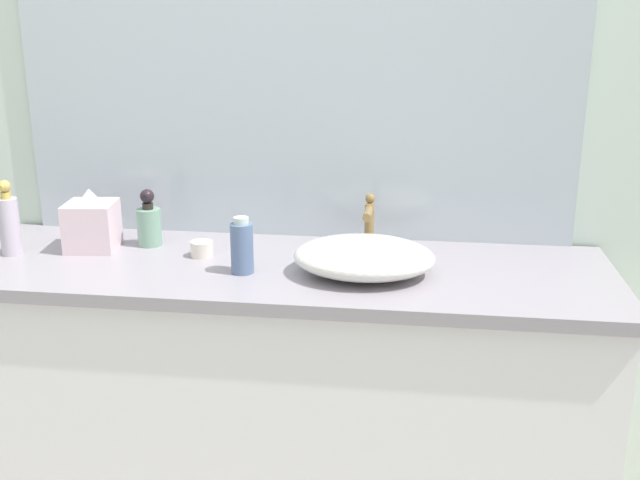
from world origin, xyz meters
TOP-DOWN VIEW (x-y plane):
  - bathroom_wall_rear at (0.00, 0.73)m, footprint 6.00×0.06m
  - vanity_counter at (0.12, 0.41)m, footprint 1.78×0.56m
  - wall_mirror_panel at (0.12, 0.69)m, footprint 1.62×0.01m
  - sink_basin at (0.35, 0.37)m, footprint 0.36×0.30m
  - faucet at (0.35, 0.53)m, footprint 0.03×0.14m
  - soap_dispenser at (-0.28, 0.53)m, footprint 0.07×0.07m
  - lotion_bottle at (0.04, 0.34)m, footprint 0.06×0.06m
  - perfume_bottle at (-0.63, 0.40)m, footprint 0.06×0.06m
  - tissue_box at (-0.43, 0.48)m, footprint 0.15×0.15m
  - candle_jar at (-0.10, 0.45)m, footprint 0.06×0.06m

SIDE VIEW (x-z plane):
  - vanity_counter at x=0.12m, z-range 0.00..0.84m
  - candle_jar at x=-0.10m, z-range 0.84..0.88m
  - sink_basin at x=0.35m, z-range 0.84..0.93m
  - soap_dispenser at x=-0.28m, z-range 0.83..0.99m
  - lotion_bottle at x=0.04m, z-range 0.84..0.99m
  - tissue_box at x=-0.43m, z-range 0.83..1.01m
  - perfume_bottle at x=-0.63m, z-range 0.83..1.04m
  - faucet at x=0.35m, z-range 0.86..1.02m
  - bathroom_wall_rear at x=0.00m, z-range 0.00..2.60m
  - wall_mirror_panel at x=0.12m, z-range 0.84..2.13m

